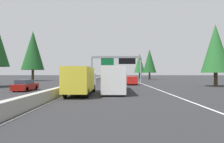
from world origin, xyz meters
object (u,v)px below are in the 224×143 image
(sedan_mid_center, at_px, (109,76))
(box_truck_mid_right, at_px, (81,80))
(oncoming_near, at_px, (25,86))
(minivan_distant_b, at_px, (131,80))
(conifer_right_far, at_px, (140,63))
(conifer_left_near, at_px, (33,50))
(sign_gantry_overhead, at_px, (117,62))
(sedan_distant_a, at_px, (114,78))
(bus_near_center, at_px, (114,78))
(conifer_right_near, at_px, (216,49))
(conifer_right_mid, at_px, (149,61))
(sedan_far_right, at_px, (106,77))
(pickup_far_left, at_px, (114,77))

(sedan_mid_center, bearing_deg, box_truck_mid_right, 179.83)
(oncoming_near, bearing_deg, minivan_distant_b, 131.02)
(minivan_distant_b, height_order, oncoming_near, minivan_distant_b)
(conifer_right_far, distance_m, conifer_left_near, 47.68)
(sign_gantry_overhead, xyz_separation_m, sedan_distant_a, (11.34, 0.61, -4.57))
(bus_near_center, distance_m, conifer_right_near, 21.09)
(sign_gantry_overhead, height_order, conifer_left_near, conifer_left_near)
(oncoming_near, xyz_separation_m, conifer_right_mid, (47.00, -25.26, 6.28))
(bus_near_center, xyz_separation_m, conifer_right_mid, (47.79, -13.55, 5.25))
(minivan_distant_b, bearing_deg, conifer_right_near, -107.04)
(sign_gantry_overhead, height_order, conifer_right_mid, conifer_right_mid)
(sedan_far_right, height_order, conifer_right_near, conifer_right_near)
(minivan_distant_b, distance_m, oncoming_near, 20.22)
(conifer_right_near, height_order, conifer_left_near, conifer_left_near)
(sedan_distant_a, xyz_separation_m, conifer_right_near, (-24.91, -17.94, 6.02))
(pickup_far_left, height_order, conifer_right_near, conifer_right_near)
(sedan_far_right, distance_m, conifer_left_near, 31.58)
(box_truck_mid_right, bearing_deg, pickup_far_left, -3.80)
(pickup_far_left, height_order, conifer_right_far, conifer_right_far)
(sedan_distant_a, bearing_deg, conifer_left_near, 92.04)
(sedan_far_right, height_order, sedan_mid_center, same)
(sedan_mid_center, xyz_separation_m, conifer_right_far, (-41.28, -15.13, 6.28))
(minivan_distant_b, relative_size, conifer_left_near, 0.33)
(sedan_distant_a, height_order, oncoming_near, same)
(sedan_far_right, relative_size, pickup_far_left, 0.79)
(sedan_mid_center, relative_size, minivan_distant_b, 0.88)
(minivan_distant_b, relative_size, conifer_right_mid, 0.44)
(pickup_far_left, distance_m, conifer_right_mid, 15.54)
(box_truck_mid_right, height_order, minivan_distant_b, box_truck_mid_right)
(box_truck_mid_right, height_order, oncoming_near, box_truck_mid_right)
(conifer_left_near, bearing_deg, sign_gantry_overhead, -112.13)
(sedan_far_right, distance_m, conifer_right_far, 18.67)
(conifer_right_mid, bearing_deg, conifer_left_near, 110.24)
(conifer_right_far, xyz_separation_m, conifer_left_near, (-30.18, 36.83, 2.38))
(bus_near_center, xyz_separation_m, sedan_far_right, (54.86, 3.24, -1.03))
(box_truck_mid_right, distance_m, oncoming_near, 9.34)
(sedan_far_right, bearing_deg, sign_gantry_overhead, -172.78)
(sign_gantry_overhead, relative_size, sedan_distant_a, 2.88)
(sign_gantry_overhead, xyz_separation_m, conifer_left_near, (10.45, 25.70, 4.08))
(sign_gantry_overhead, distance_m, conifer_right_far, 42.16)
(pickup_far_left, xyz_separation_m, conifer_left_near, (-19.44, 25.15, 8.43))
(sedan_distant_a, relative_size, conifer_left_near, 0.29)
(oncoming_near, xyz_separation_m, conifer_right_near, (8.80, -29.81, 6.02))
(box_truck_mid_right, xyz_separation_m, conifer_left_near, (37.25, 21.39, 7.73))
(sedan_mid_center, height_order, conifer_right_far, conifer_right_far)
(sign_gantry_overhead, xyz_separation_m, conifer_right_far, (40.62, -11.14, 1.70))
(bus_near_center, bearing_deg, conifer_right_mid, -15.83)
(box_truck_mid_right, xyz_separation_m, bus_near_center, (3.64, -3.53, 0.11))
(sedan_mid_center, bearing_deg, oncoming_near, 175.34)
(pickup_far_left, xyz_separation_m, conifer_right_mid, (-5.25, -13.32, 6.05))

